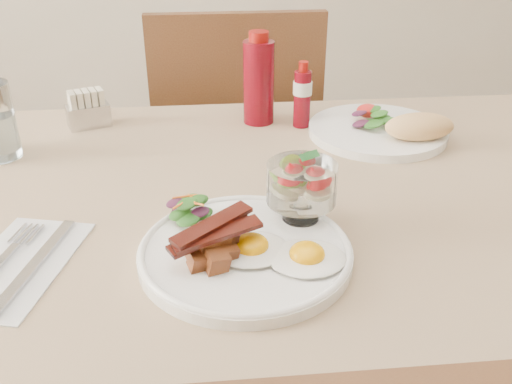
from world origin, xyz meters
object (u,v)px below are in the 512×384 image
object	(u,v)px
ketchup_bottle	(259,81)
sugar_caddy	(88,111)
table	(261,245)
second_plate	(387,128)
fruit_cup	(302,184)
main_plate	(245,253)
chair_far	(236,154)
hot_sauce_bottle	(302,96)

from	to	relation	value
ketchup_bottle	sugar_caddy	size ratio (longest dim) A/B	1.99
table	second_plate	xyz separation A→B (m)	(0.27, 0.22, 0.11)
fruit_cup	second_plate	size ratio (longest dim) A/B	0.37
main_plate	sugar_caddy	xyz separation A→B (m)	(-0.28, 0.49, 0.02)
chair_far	table	bearing A→B (deg)	-90.00
sugar_caddy	ketchup_bottle	bearing A→B (deg)	-21.98
ketchup_bottle	hot_sauce_bottle	xyz separation A→B (m)	(0.08, -0.03, -0.02)
chair_far	fruit_cup	distance (m)	0.81
hot_sauce_bottle	sugar_caddy	bearing A→B (deg)	174.75
fruit_cup	ketchup_bottle	size ratio (longest dim) A/B	0.54
main_plate	fruit_cup	world-z (taller)	fruit_cup
second_plate	hot_sauce_bottle	distance (m)	0.18
main_plate	fruit_cup	size ratio (longest dim) A/B	2.83
hot_sauce_bottle	sugar_caddy	xyz separation A→B (m)	(-0.43, 0.04, -0.03)
chair_far	hot_sauce_bottle	size ratio (longest dim) A/B	7.03
ketchup_bottle	hot_sauce_bottle	world-z (taller)	ketchup_bottle
ketchup_bottle	hot_sauce_bottle	size ratio (longest dim) A/B	1.40
second_plate	sugar_caddy	distance (m)	0.59
main_plate	ketchup_bottle	distance (m)	0.50
fruit_cup	chair_far	bearing A→B (deg)	93.52
ketchup_bottle	table	bearing A→B (deg)	-95.14
table	hot_sauce_bottle	distance (m)	0.35
main_plate	fruit_cup	xyz separation A→B (m)	(0.08, 0.07, 0.06)
chair_far	main_plate	size ratio (longest dim) A/B	3.32
chair_far	ketchup_bottle	size ratio (longest dim) A/B	5.03
chair_far	main_plate	distance (m)	0.86
table	hot_sauce_bottle	xyz separation A→B (m)	(0.11, 0.29, 0.15)
main_plate	table	bearing A→B (deg)	76.70
chair_far	fruit_cup	size ratio (longest dim) A/B	9.41
table	chair_far	bearing A→B (deg)	90.00
main_plate	hot_sauce_bottle	bearing A→B (deg)	71.63
table	sugar_caddy	bearing A→B (deg)	133.28
fruit_cup	hot_sauce_bottle	distance (m)	0.39
sugar_caddy	fruit_cup	bearing A→B (deg)	-70.35
sugar_caddy	second_plate	bearing A→B (deg)	-31.85
table	fruit_cup	xyz separation A→B (m)	(0.05, -0.09, 0.16)
ketchup_bottle	fruit_cup	bearing A→B (deg)	-87.66
table	ketchup_bottle	world-z (taller)	ketchup_bottle
hot_sauce_bottle	main_plate	bearing A→B (deg)	-108.37
chair_far	second_plate	xyz separation A→B (m)	(0.27, -0.44, 0.25)
table	fruit_cup	bearing A→B (deg)	-62.86
ketchup_bottle	second_plate	bearing A→B (deg)	-24.17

